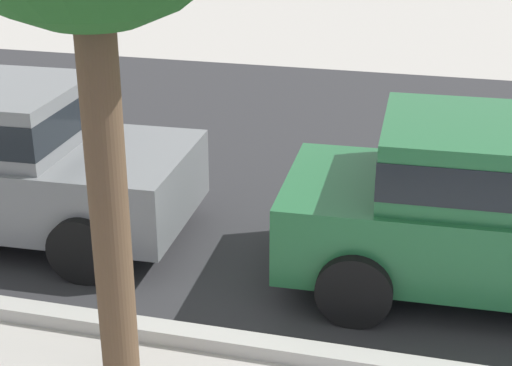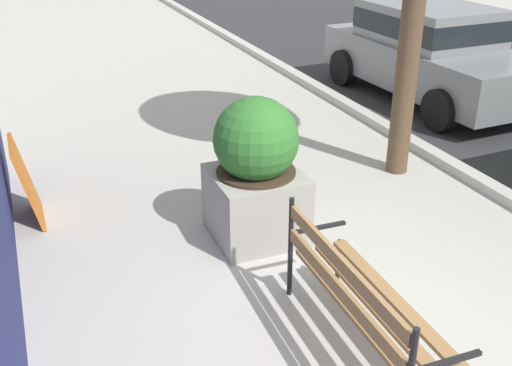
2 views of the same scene
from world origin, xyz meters
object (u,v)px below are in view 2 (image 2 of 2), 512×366
object	(u,v)px
concrete_planter	(256,172)
leaning_signboard	(27,181)
park_bench	(359,295)
parked_car_grey	(430,49)

from	to	relation	value
concrete_planter	leaning_signboard	size ratio (longest dim) A/B	1.65
concrete_planter	leaning_signboard	bearing A→B (deg)	-120.54
park_bench	leaning_signboard	distance (m)	3.83
park_bench	parked_car_grey	xyz separation A→B (m)	(-5.16, 4.44, 0.30)
leaning_signboard	concrete_planter	bearing A→B (deg)	59.46
park_bench	concrete_planter	bearing A→B (deg)	-179.28
park_bench	leaning_signboard	xyz separation A→B (m)	(-3.18, -2.13, -0.09)
park_bench	parked_car_grey	bearing A→B (deg)	139.33
park_bench	leaning_signboard	bearing A→B (deg)	-146.16
parked_car_grey	leaning_signboard	world-z (taller)	parked_car_grey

